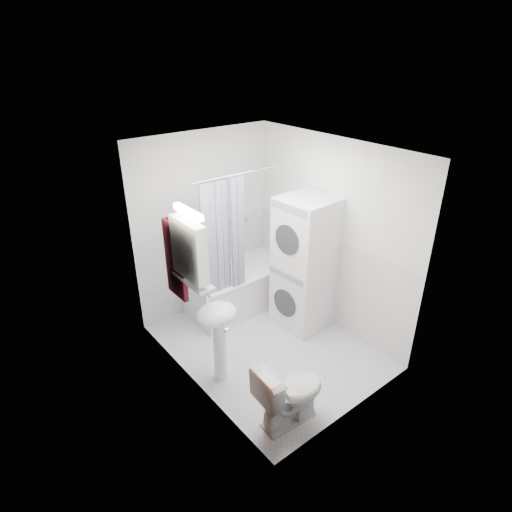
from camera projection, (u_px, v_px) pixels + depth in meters
floor at (267, 346)px, 5.22m from camera, size 2.60×2.60×0.00m
room_walls at (268, 235)px, 4.55m from camera, size 2.60×2.60×2.60m
wainscot at (252, 294)px, 5.15m from camera, size 1.98×2.58×2.58m
door at (226, 330)px, 3.86m from camera, size 0.05×2.00×2.00m
bathtub at (242, 285)px, 5.90m from camera, size 1.53×0.72×0.58m
tub_spout at (239, 235)px, 5.98m from camera, size 0.04×0.12×0.04m
curtain_rod at (256, 170)px, 4.93m from camera, size 1.71×0.02×0.02m
shower_curtain at (224, 240)px, 5.00m from camera, size 0.55×0.02×1.45m
sink at (218, 326)px, 4.42m from camera, size 0.44×0.37×1.04m
medicine_cabinet at (189, 248)px, 4.08m from camera, size 0.13×0.50×0.71m
shelf at (193, 281)px, 4.25m from camera, size 0.18×0.54×0.02m
shower_caddy at (242, 218)px, 5.89m from camera, size 0.22×0.06×0.02m
towel at (175, 259)px, 4.33m from camera, size 0.07×0.35×0.84m
washer_dryer at (304, 265)px, 5.28m from camera, size 0.65×0.65×1.73m
toilet at (290, 393)px, 4.06m from camera, size 0.73×0.45×0.69m
soap_pump at (202, 290)px, 4.57m from camera, size 0.08×0.17×0.08m
shelf_bottle at (201, 283)px, 4.13m from camera, size 0.07×0.18×0.07m
shelf_cup at (187, 271)px, 4.31m from camera, size 0.10×0.09×0.10m
shampoo_a at (229, 217)px, 5.73m from camera, size 0.13×0.17×0.13m
shampoo_b at (236, 216)px, 5.81m from camera, size 0.08×0.21×0.08m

